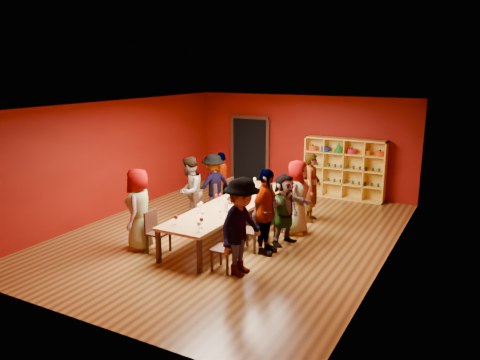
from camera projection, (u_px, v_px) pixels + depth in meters
name	position (u px, v px, depth m)	size (l,w,h in m)	color
room_shell	(233.00, 172.00, 10.67)	(7.10, 9.10, 3.04)	#503315
tasting_table	(233.00, 205.00, 10.86)	(1.10, 4.50, 0.75)	#B18249
doorway	(250.00, 152.00, 15.38)	(1.40, 0.17, 2.30)	black
shelving_unit	(345.00, 166.00, 13.84)	(2.40, 0.40, 1.80)	gold
chair_person_left_0	(155.00, 229.00, 9.85)	(0.42, 0.42, 0.89)	black
person_left_0	(139.00, 209.00, 9.95)	(0.86, 0.47, 1.76)	#46474B
chair_person_left_2	(202.00, 207.00, 11.42)	(0.42, 0.42, 0.89)	black
person_left_2	(190.00, 191.00, 11.50)	(0.83, 0.46, 1.71)	#515156
chair_person_left_3	(222.00, 198.00, 12.22)	(0.42, 0.42, 0.89)	black
person_left_3	(213.00, 185.00, 12.27)	(1.06, 0.44, 1.64)	#535358
chair_person_left_4	(233.00, 193.00, 12.75)	(0.42, 0.42, 0.89)	black
person_left_4	(222.00, 181.00, 12.85)	(0.93, 0.42, 1.58)	#49494E
chair_person_right_0	(228.00, 246.00, 8.92)	(0.42, 0.42, 0.89)	black
person_right_0	(241.00, 227.00, 8.68)	(1.21, 0.50, 1.88)	#5779B4
chair_person_right_1	(254.00, 229.00, 9.90)	(0.42, 0.42, 0.89)	black
person_right_1	(265.00, 212.00, 9.68)	(1.06, 0.48, 1.81)	#47474B
chair_person_right_2	(268.00, 220.00, 10.49)	(0.42, 0.42, 0.89)	black
person_right_2	(284.00, 209.00, 10.24)	(1.47, 0.42, 1.59)	#4E4E53
chair_person_right_3	(282.00, 211.00, 11.14)	(0.42, 0.42, 0.89)	black
person_right_3	(297.00, 197.00, 10.88)	(0.86, 0.47, 1.76)	#505055
chair_person_right_4	(298.00, 200.00, 12.04)	(0.42, 0.42, 0.89)	black
person_right_4	(312.00, 187.00, 11.78)	(0.64, 0.47, 1.75)	#526CA8
wine_glass_0	(278.00, 182.00, 12.18)	(0.08, 0.08, 0.21)	silver
wine_glass_1	(244.00, 194.00, 11.15)	(0.07, 0.07, 0.18)	silver
wine_glass_2	(224.00, 200.00, 10.52)	(0.09, 0.09, 0.21)	silver
wine_glass_3	(279.00, 181.00, 12.37)	(0.08, 0.08, 0.20)	silver
wine_glass_4	(255.00, 179.00, 12.51)	(0.08, 0.08, 0.21)	silver
wine_glass_5	(203.00, 213.00, 9.65)	(0.08, 0.08, 0.19)	silver
wine_glass_6	(220.00, 211.00, 9.82)	(0.07, 0.07, 0.18)	silver
wine_glass_7	(261.00, 189.00, 11.47)	(0.09, 0.09, 0.22)	silver
wine_glass_8	(199.00, 224.00, 8.95)	(0.08, 0.08, 0.21)	silver
wine_glass_9	(237.00, 186.00, 11.74)	(0.09, 0.09, 0.22)	silver
wine_glass_10	(176.00, 218.00, 9.34)	(0.08, 0.08, 0.20)	silver
wine_glass_11	(199.00, 206.00, 10.10)	(0.08, 0.08, 0.21)	silver
wine_glass_12	(255.00, 184.00, 12.04)	(0.07, 0.07, 0.18)	silver
wine_glass_13	(201.00, 220.00, 9.19)	(0.08, 0.08, 0.20)	silver
wine_glass_14	(216.00, 196.00, 10.88)	(0.08, 0.08, 0.21)	silver
wine_glass_15	(244.00, 200.00, 10.55)	(0.09, 0.09, 0.21)	silver
wine_glass_16	(240.00, 186.00, 11.82)	(0.09, 0.09, 0.22)	silver
wine_glass_17	(201.00, 204.00, 10.28)	(0.08, 0.08, 0.20)	silver
wine_glass_18	(220.00, 195.00, 11.02)	(0.07, 0.07, 0.18)	silver
spittoon_bowl	(233.00, 200.00, 10.88)	(0.30, 0.30, 0.16)	#B3B5BA
carafe_a	(240.00, 193.00, 11.28)	(0.12, 0.12, 0.27)	silver
carafe_b	(226.00, 207.00, 10.20)	(0.10, 0.10, 0.23)	silver
wine_bottle	(267.00, 183.00, 12.25)	(0.08, 0.08, 0.30)	#133519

